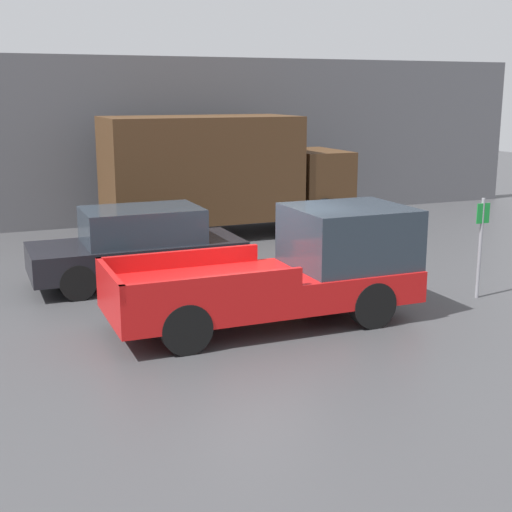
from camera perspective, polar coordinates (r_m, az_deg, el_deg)
name	(u,v)px	position (r m, az deg, el deg)	size (l,w,h in m)	color
ground_plane	(263,310)	(13.63, 0.59, -4.37)	(60.00, 60.00, 0.00)	#3D3D3F
building_wall	(138,141)	(22.63, -9.43, 9.03)	(28.00, 0.15, 5.14)	#56565B
pickup_truck	(294,269)	(12.83, 3.07, -1.03)	(5.51, 2.07, 2.03)	red
car	(139,245)	(15.59, -9.37, 0.84)	(4.51, 1.92, 1.64)	black
delivery_truck	(219,172)	(20.51, -2.96, 6.76)	(7.07, 2.60, 3.41)	#472D19
parking_sign	(481,242)	(14.86, 17.53, 1.09)	(0.30, 0.07, 2.03)	gray
newspaper_box	(315,198)	(24.59, 4.71, 4.68)	(0.45, 0.40, 1.05)	#194CB2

